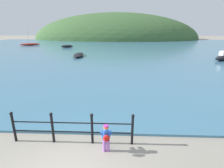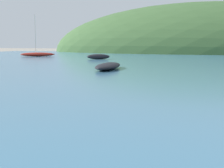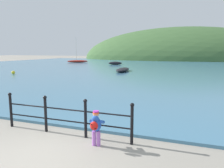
# 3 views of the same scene
# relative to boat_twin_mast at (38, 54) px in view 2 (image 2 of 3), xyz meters

# --- Properties ---
(water) EXTENTS (80.00, 60.00, 0.10)m
(water) POSITION_rel_boat_twin_mast_xyz_m (20.13, -6.31, -0.33)
(water) COLOR teal
(water) RESTS_ON ground
(far_hillside) EXTENTS (63.09, 34.70, 19.66)m
(far_hillside) POSITION_rel_boat_twin_mast_xyz_m (20.13, 29.13, -0.38)
(far_hillside) COLOR #3D6033
(far_hillside) RESTS_ON ground
(boat_twin_mast) EXTENTS (4.59, 3.13, 5.47)m
(boat_twin_mast) POSITION_rel_boat_twin_mast_xyz_m (0.00, 0.00, 0.00)
(boat_twin_mast) COLOR maroon
(boat_twin_mast) RESTS_ON water
(boat_far_left) EXTENTS (2.61, 1.60, 0.57)m
(boat_far_left) POSITION_rel_boat_twin_mast_xyz_m (10.43, -4.73, 0.01)
(boat_far_left) COLOR black
(boat_far_left) RESTS_ON water
(boat_nearest_quay) EXTENTS (1.70, 4.62, 0.45)m
(boat_nearest_quay) POSITION_rel_boat_twin_mast_xyz_m (15.62, -16.75, -0.05)
(boat_nearest_quay) COLOR black
(boat_nearest_quay) RESTS_ON water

